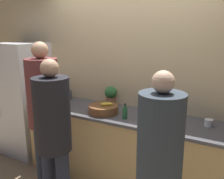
{
  "coord_description": "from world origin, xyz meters",
  "views": [
    {
      "loc": [
        1.34,
        -2.25,
        1.95
      ],
      "look_at": [
        0.0,
        0.16,
        1.28
      ],
      "focal_mm": 40.0,
      "sensor_mm": 36.0,
      "label": 1
    }
  ],
  "objects": [
    {
      "name": "refrigerator",
      "position": [
        -1.69,
        0.38,
        0.87
      ],
      "size": [
        0.65,
        0.68,
        1.75
      ],
      "color": "white",
      "rests_on": "ground_plane"
    },
    {
      "name": "person_right",
      "position": [
        0.81,
        -0.56,
        0.99
      ],
      "size": [
        0.35,
        0.35,
        1.67
      ],
      "color": "#38332D",
      "rests_on": "ground_plane"
    },
    {
      "name": "person_center",
      "position": [
        -0.22,
        -0.59,
        1.01
      ],
      "size": [
        0.34,
        0.34,
        1.69
      ],
      "color": "#232838",
      "rests_on": "ground_plane"
    },
    {
      "name": "counter",
      "position": [
        0.0,
        0.39,
        0.46
      ],
      "size": [
        2.56,
        0.71,
        0.93
      ],
      "color": "tan",
      "rests_on": "ground_plane"
    },
    {
      "name": "bottle_green",
      "position": [
        0.13,
        0.23,
        1.0
      ],
      "size": [
        0.06,
        0.06,
        0.18
      ],
      "color": "#236033",
      "rests_on": "counter"
    },
    {
      "name": "fruit_bowl",
      "position": [
        -0.19,
        0.27,
        0.98
      ],
      "size": [
        0.37,
        0.37,
        0.14
      ],
      "color": "brown",
      "rests_on": "counter"
    },
    {
      "name": "utensil_crock",
      "position": [
        -0.96,
        0.56,
        1.0
      ],
      "size": [
        0.09,
        0.09,
        0.27
      ],
      "color": "#3D424C",
      "rests_on": "counter"
    },
    {
      "name": "potted_plant",
      "position": [
        -0.29,
        0.64,
        1.06
      ],
      "size": [
        0.17,
        0.17,
        0.25
      ],
      "color": "#9E6042",
      "rests_on": "counter"
    },
    {
      "name": "wall_back",
      "position": [
        0.0,
        0.73,
        1.3
      ],
      "size": [
        5.2,
        0.06,
        2.6
      ],
      "color": "#D6BC8C",
      "rests_on": "ground_plane"
    },
    {
      "name": "person_left",
      "position": [
        -0.64,
        -0.28,
        1.09
      ],
      "size": [
        0.36,
        0.36,
        1.82
      ],
      "color": "#232838",
      "rests_on": "ground_plane"
    },
    {
      "name": "cup_white",
      "position": [
        1.02,
        0.46,
        0.97
      ],
      "size": [
        0.09,
        0.09,
        0.08
      ],
      "color": "white",
      "rests_on": "counter"
    }
  ]
}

